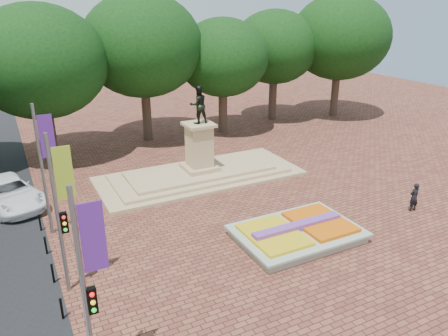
# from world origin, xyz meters

# --- Properties ---
(ground) EXTENTS (90.00, 90.00, 0.00)m
(ground) POSITION_xyz_m (0.00, 0.00, 0.00)
(ground) COLOR brown
(ground) RESTS_ON ground
(flower_bed) EXTENTS (6.30, 4.30, 0.91)m
(flower_bed) POSITION_xyz_m (1.03, -2.00, 0.38)
(flower_bed) COLOR gray
(flower_bed) RESTS_ON ground
(monument) EXTENTS (14.00, 6.00, 6.40)m
(monument) POSITION_xyz_m (0.00, 8.00, 0.88)
(monument) COLOR tan
(monument) RESTS_ON ground
(tree_row_back) EXTENTS (44.80, 8.80, 10.43)m
(tree_row_back) POSITION_xyz_m (2.33, 18.00, 6.67)
(tree_row_back) COLOR #3B2820
(tree_row_back) RESTS_ON ground
(banner_poles) EXTENTS (0.88, 11.17, 7.00)m
(banner_poles) POSITION_xyz_m (-10.08, -1.31, 3.88)
(banner_poles) COLOR slate
(banner_poles) RESTS_ON ground
(bollard_row) EXTENTS (0.12, 13.12, 0.98)m
(bollard_row) POSITION_xyz_m (-10.70, -1.50, 0.53)
(bollard_row) COLOR black
(bollard_row) RESTS_ON ground
(van) EXTENTS (4.48, 6.50, 1.65)m
(van) POSITION_xyz_m (-12.00, 9.09, 0.83)
(van) COLOR white
(van) RESTS_ON ground
(pedestrian) EXTENTS (0.65, 0.45, 1.73)m
(pedestrian) POSITION_xyz_m (9.00, -2.41, 0.87)
(pedestrian) COLOR black
(pedestrian) RESTS_ON ground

